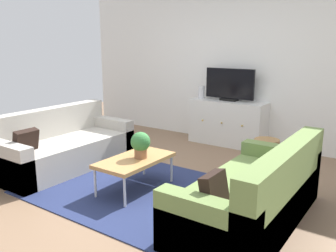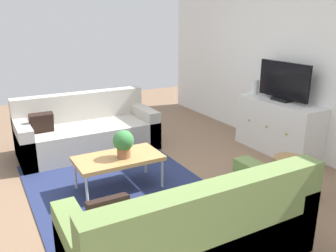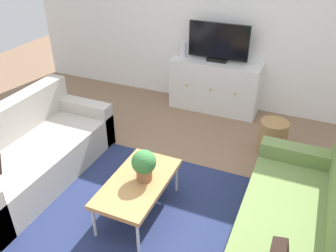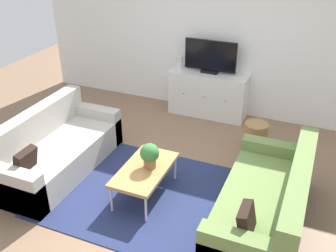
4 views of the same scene
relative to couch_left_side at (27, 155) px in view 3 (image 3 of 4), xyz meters
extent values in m
plane|color=#84664C|center=(1.44, 0.10, -0.27)|extent=(10.00, 10.00, 0.00)
cube|color=white|center=(1.44, 2.65, 1.08)|extent=(6.40, 0.12, 2.70)
cube|color=navy|center=(1.44, -0.05, -0.26)|extent=(2.50, 1.90, 0.01)
cube|color=#B2ADA3|center=(0.09, 0.00, -0.07)|extent=(0.87, 1.92, 0.40)
cube|color=#B2ADA3|center=(-0.25, 0.00, 0.13)|extent=(0.20, 1.92, 0.81)
cube|color=#B2ADA3|center=(0.09, 0.87, 0.01)|extent=(0.87, 0.18, 0.56)
cube|color=olive|center=(2.79, 0.00, -0.07)|extent=(0.87, 1.92, 0.40)
cube|color=olive|center=(2.79, 0.87, 0.01)|extent=(0.87, 0.18, 0.56)
cube|color=#B7844C|center=(1.39, -0.04, 0.10)|extent=(0.52, 0.95, 0.04)
cylinder|color=silver|center=(1.17, -0.48, -0.10)|extent=(0.03, 0.03, 0.35)
cylinder|color=silver|center=(1.61, -0.48, -0.10)|extent=(0.03, 0.03, 0.35)
cylinder|color=silver|center=(1.17, 0.39, -0.10)|extent=(0.03, 0.03, 0.35)
cylinder|color=silver|center=(1.61, 0.39, -0.10)|extent=(0.03, 0.03, 0.35)
cylinder|color=#936042|center=(1.44, 0.01, 0.18)|extent=(0.15, 0.15, 0.11)
sphere|color=#387A3D|center=(1.44, 0.01, 0.32)|extent=(0.23, 0.23, 0.23)
cube|color=silver|center=(1.41, 2.37, 0.11)|extent=(1.29, 0.44, 0.75)
sphere|color=#B79338|center=(1.05, 2.14, 0.15)|extent=(0.03, 0.03, 0.03)
sphere|color=#B79338|center=(1.41, 2.14, 0.15)|extent=(0.03, 0.03, 0.03)
sphere|color=#B79338|center=(1.77, 2.14, 0.15)|extent=(0.03, 0.03, 0.03)
cube|color=black|center=(1.41, 2.39, 0.50)|extent=(0.28, 0.16, 0.04)
cube|color=black|center=(1.41, 2.39, 0.77)|extent=(0.86, 0.04, 0.50)
cylinder|color=silver|center=(0.89, 2.37, 0.59)|extent=(0.11, 0.11, 0.22)
cylinder|color=#9E7547|center=(2.41, 1.53, -0.06)|extent=(0.34, 0.34, 0.43)
camera|label=1|loc=(3.99, -3.08, 1.45)|focal=38.28mm
camera|label=2|loc=(4.82, -1.31, 1.61)|focal=37.53mm
camera|label=3|loc=(2.66, -2.27, 2.23)|focal=37.43mm
camera|label=4|loc=(3.14, -3.48, 2.79)|focal=41.84mm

